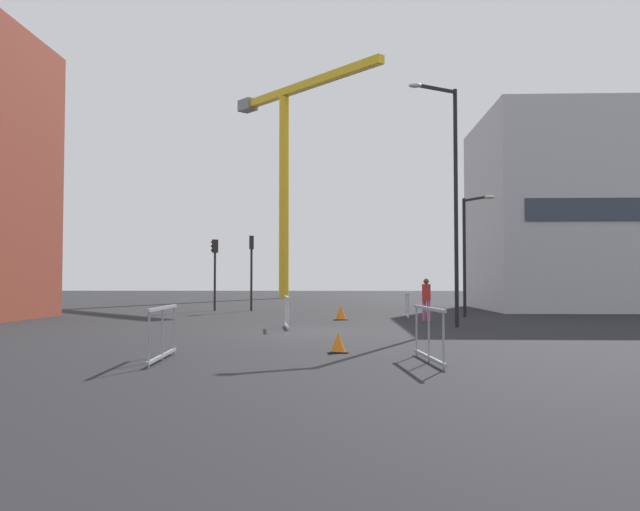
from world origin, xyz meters
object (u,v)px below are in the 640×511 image
Objects in this scene: traffic_cone_by_barrier at (341,313)px; streetlamp_tall at (451,187)px; streetlamp_short at (469,243)px; traffic_light_near at (251,260)px; construction_crane at (288,152)px; traffic_cone_striped at (338,343)px; pedestrian_walking at (426,296)px; traffic_light_far at (215,263)px.

streetlamp_tall is at bearing -47.00° from traffic_cone_by_barrier.
streetlamp_short is 11.78m from traffic_light_near.
traffic_light_near is at bearing -89.65° from construction_crane.
streetlamp_short reaches higher than traffic_cone_striped.
streetlamp_short is 15.05m from traffic_cone_striped.
traffic_light_near is 2.37× the size of pedestrian_walking.
construction_crane is 11.66× the size of pedestrian_walking.
streetlamp_tall reaches higher than traffic_light_far.
traffic_light_near is (-8.55, 11.59, -2.15)m from streetlamp_tall.
construction_crane is 43.24× the size of traffic_cone_striped.
pedestrian_walking is 3.51m from traffic_cone_by_barrier.
traffic_light_near is at bearing -0.46° from traffic_light_far.
traffic_cone_striped is (6.68, -19.26, -2.35)m from traffic_light_far.
construction_crane is at bearing 104.55° from pedestrian_walking.
streetlamp_tall is at bearing -53.61° from traffic_light_near.
traffic_cone_by_barrier is at bearing -48.32° from traffic_light_far.
traffic_cone_by_barrier is at bearing 89.80° from traffic_cone_striped.
traffic_cone_by_barrier is (-5.59, -1.92, -2.95)m from streetlamp_short.
traffic_light_far is at bearing 132.15° from streetlamp_tall.
traffic_cone_striped is (-5.63, -13.63, -3.02)m from streetlamp_short.
construction_crane is at bearing 98.87° from traffic_cone_by_barrier.
construction_crane reaches higher than traffic_light_far.
pedestrian_walking is 11.71m from traffic_cone_striped.
streetlamp_tall is 15.82m from traffic_light_far.
construction_crane reaches higher than traffic_light_near.
traffic_light_far is at bearing -94.35° from construction_crane.
streetlamp_tall is (8.69, -35.49, -8.60)m from construction_crane.
traffic_light_far reaches higher than traffic_cone_by_barrier.
streetlamp_tall is at bearing -47.85° from traffic_light_far.
construction_crane reaches higher than traffic_cone_by_barrier.
traffic_light_far is at bearing 141.32° from pedestrian_walking.
streetlamp_short is at bearing -28.48° from traffic_light_near.
pedestrian_walking reaches higher than traffic_cone_by_barrier.
traffic_cone_striped is 11.72m from traffic_cone_by_barrier.
traffic_cone_striped is at bearing -70.88° from traffic_light_far.
traffic_light_far is (-12.31, 5.63, -0.67)m from streetlamp_short.
traffic_light_far is 13.05m from pedestrian_walking.
streetlamp_tall is 2.18× the size of traffic_light_far.
construction_crane is at bearing 85.65° from traffic_light_far.
streetlamp_tall is 4.92× the size of pedestrian_walking.
streetlamp_short reaches higher than pedestrian_walking.
traffic_light_far is at bearing 109.12° from traffic_cone_striped.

